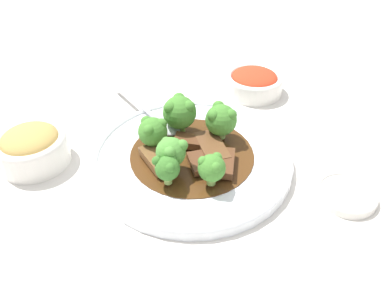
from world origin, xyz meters
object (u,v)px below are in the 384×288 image
object	(u,v)px
beef_strip_1	(221,162)
beef_strip_2	(200,163)
beef_strip_3	(158,159)
beef_strip_4	(191,141)
side_bowl_appetizer	(32,147)
side_bowl_kimchi	(254,82)
broccoli_floret_5	(153,131)
main_plate	(192,156)
beef_strip_0	(212,147)
broccoli_floret_3	(212,168)
broccoli_floret_0	(167,168)
serving_spoon	(159,120)
broccoli_floret_1	(221,119)
broccoli_floret_2	(173,153)
sauce_dish	(346,194)
broccoli_floret_4	(180,112)

from	to	relation	value
beef_strip_1	beef_strip_2	bearing A→B (deg)	126.06
beef_strip_3	beef_strip_4	distance (m)	0.06
side_bowl_appetizer	side_bowl_kimchi	bearing A→B (deg)	-22.71
beef_strip_1	broccoli_floret_5	bearing A→B (deg)	103.72
main_plate	beef_strip_0	distance (m)	0.03
beef_strip_1	broccoli_floret_3	size ratio (longest dim) A/B	1.48
broccoli_floret_0	serving_spoon	bearing A→B (deg)	45.46
broccoli_floret_1	broccoli_floret_2	bearing A→B (deg)	175.18
serving_spoon	sauce_dish	bearing A→B (deg)	-82.95
main_plate	beef_strip_0	xyz separation A→B (m)	(0.02, -0.02, 0.02)
beef_strip_0	broccoli_floret_3	size ratio (longest dim) A/B	1.71
broccoli_floret_1	broccoli_floret_2	size ratio (longest dim) A/B	1.09
main_plate	broccoli_floret_0	size ratio (longest dim) A/B	7.03
beef_strip_2	beef_strip_3	bearing A→B (deg)	119.80
broccoli_floret_0	broccoli_floret_4	bearing A→B (deg)	30.57
serving_spoon	beef_strip_3	bearing A→B (deg)	-140.77
beef_strip_4	side_bowl_appetizer	xyz separation A→B (m)	(-0.16, 0.18, 0.00)
beef_strip_2	beef_strip_4	size ratio (longest dim) A/B	0.90
side_bowl_kimchi	sauce_dish	bearing A→B (deg)	-125.87
broccoli_floret_0	broccoli_floret_4	world-z (taller)	broccoli_floret_4
sauce_dish	broccoli_floret_5	bearing A→B (deg)	108.71
serving_spoon	broccoli_floret_3	bearing A→B (deg)	-113.96
serving_spoon	sauce_dish	world-z (taller)	serving_spoon
beef_strip_4	side_bowl_appetizer	size ratio (longest dim) A/B	0.55
broccoli_floret_4	beef_strip_3	bearing A→B (deg)	-164.81
broccoli_floret_0	broccoli_floret_4	xyz separation A→B (m)	(0.10, 0.06, 0.01)
broccoli_floret_2	broccoli_floret_5	bearing A→B (deg)	68.28
beef_strip_4	broccoli_floret_4	bearing A→B (deg)	63.37
beef_strip_0	broccoli_floret_5	size ratio (longest dim) A/B	1.56
beef_strip_1	broccoli_floret_2	world-z (taller)	broccoli_floret_2
broccoli_floret_1	side_bowl_appetizer	bearing A→B (deg)	134.26
broccoli_floret_1	side_bowl_appetizer	size ratio (longest dim) A/B	0.54
broccoli_floret_5	sauce_dish	distance (m)	0.29
broccoli_floret_3	broccoli_floret_5	xyz separation A→B (m)	(0.01, 0.11, 0.00)
beef_strip_0	side_bowl_appetizer	world-z (taller)	side_bowl_appetizer
beef_strip_3	broccoli_floret_1	xyz separation A→B (m)	(0.11, -0.04, 0.03)
main_plate	beef_strip_0	bearing A→B (deg)	-47.51
main_plate	broccoli_floret_3	bearing A→B (deg)	-122.32
beef_strip_2	side_bowl_kimchi	world-z (taller)	side_bowl_kimchi
serving_spoon	sauce_dish	distance (m)	0.30
broccoli_floret_0	serving_spoon	world-z (taller)	broccoli_floret_0
beef_strip_3	broccoli_floret_4	distance (m)	0.09
broccoli_floret_3	sauce_dish	world-z (taller)	broccoli_floret_3
beef_strip_2	main_plate	bearing A→B (deg)	56.13
beef_strip_3	sauce_dish	xyz separation A→B (m)	(0.11, -0.24, -0.02)
beef_strip_3	broccoli_floret_2	bearing A→B (deg)	-90.36
broccoli_floret_5	beef_strip_2	bearing A→B (deg)	-84.63
broccoli_floret_3	beef_strip_4	bearing A→B (deg)	54.55
beef_strip_4	broccoli_floret_3	size ratio (longest dim) A/B	1.24
broccoli_floret_3	broccoli_floret_4	distance (m)	0.13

